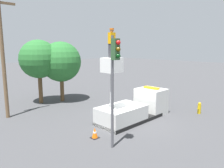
# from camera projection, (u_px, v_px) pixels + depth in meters

# --- Properties ---
(ground_plane) EXTENTS (120.00, 120.00, 0.00)m
(ground_plane) POSITION_uv_depth(u_px,v_px,m) (130.00, 121.00, 15.30)
(ground_plane) COLOR #424244
(bucket_truck) EXTENTS (5.87, 2.13, 4.46)m
(bucket_truck) POSITION_uv_depth(u_px,v_px,m) (134.00, 107.00, 15.48)
(bucket_truck) COLOR black
(bucket_truck) RESTS_ON ground
(worker) EXTENTS (0.40, 0.26, 1.75)m
(worker) POSITION_uv_depth(u_px,v_px,m) (112.00, 43.00, 13.14)
(worker) COLOR #38383D
(worker) RESTS_ON bucket_truck
(traffic_light_pole) EXTENTS (0.34, 0.57, 5.67)m
(traffic_light_pole) POSITION_uv_depth(u_px,v_px,m) (114.00, 71.00, 10.50)
(traffic_light_pole) COLOR #515156
(traffic_light_pole) RESTS_ON ground
(fire_hydrant) EXTENTS (0.50, 0.26, 0.90)m
(fire_hydrant) POSITION_uv_depth(u_px,v_px,m) (199.00, 108.00, 16.83)
(fire_hydrant) COLOR gold
(fire_hydrant) RESTS_ON ground
(traffic_cone_rear) EXTENTS (0.43, 0.43, 0.62)m
(traffic_cone_rear) POSITION_uv_depth(u_px,v_px,m) (95.00, 133.00, 12.38)
(traffic_cone_rear) COLOR black
(traffic_cone_rear) RESTS_ON ground
(tree_left_bg) EXTENTS (3.70, 3.70, 5.57)m
(tree_left_bg) POSITION_uv_depth(u_px,v_px,m) (61.00, 62.00, 20.16)
(tree_left_bg) COLOR brown
(tree_left_bg) RESTS_ON ground
(tree_right_bg) EXTENTS (3.42, 3.42, 5.72)m
(tree_right_bg) POSITION_uv_depth(u_px,v_px,m) (39.00, 59.00, 19.39)
(tree_right_bg) COLOR brown
(tree_right_bg) RESTS_ON ground
(utility_pole) EXTENTS (2.20, 0.26, 8.65)m
(utility_pole) POSITION_uv_depth(u_px,v_px,m) (3.00, 53.00, 15.18)
(utility_pole) COLOR brown
(utility_pole) RESTS_ON ground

